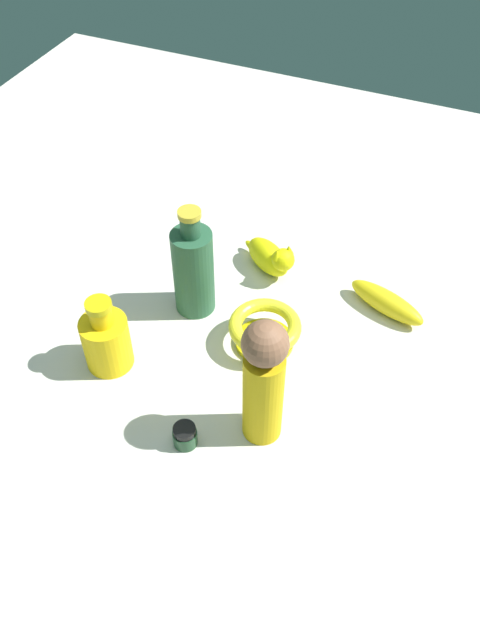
# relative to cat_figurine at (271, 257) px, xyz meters

# --- Properties ---
(ground) EXTENTS (2.00, 2.00, 0.00)m
(ground) POSITION_rel_cat_figurine_xyz_m (-0.21, -0.02, -0.04)
(ground) COLOR silver
(cat_figurine) EXTENTS (0.10, 0.13, 0.09)m
(cat_figurine) POSITION_rel_cat_figurine_xyz_m (0.00, 0.00, 0.00)
(cat_figurine) COLOR yellow
(cat_figurine) RESTS_ON ground
(nail_polish_jar) EXTENTS (0.04, 0.04, 0.04)m
(nail_polish_jar) POSITION_rel_cat_figurine_xyz_m (-0.43, -0.03, -0.02)
(nail_polish_jar) COLOR #1F4628
(nail_polish_jar) RESTS_ON ground
(person_figure_adult) EXTENTS (0.07, 0.07, 0.25)m
(person_figure_adult) POSITION_rel_cat_figurine_xyz_m (-0.36, -0.12, 0.09)
(person_figure_adult) COLOR gold
(person_figure_adult) RESTS_ON ground
(bottle_short) EXTENTS (0.08, 0.08, 0.15)m
(bottle_short) POSITION_rel_cat_figurine_xyz_m (-0.33, 0.17, 0.02)
(bottle_short) COLOR yellow
(bottle_short) RESTS_ON ground
(bowl) EXTENTS (0.13, 0.13, 0.06)m
(bowl) POSITION_rel_cat_figurine_xyz_m (-0.19, -0.06, 0.00)
(bowl) COLOR #BEB00D
(bowl) RESTS_ON ground
(banana) EXTENTS (0.10, 0.16, 0.04)m
(banana) POSITION_rel_cat_figurine_xyz_m (-0.02, -0.24, -0.01)
(banana) COLOR yellow
(banana) RESTS_ON ground
(bottle_tall) EXTENTS (0.08, 0.08, 0.22)m
(bottle_tall) POSITION_rel_cat_figurine_xyz_m (-0.15, 0.10, 0.06)
(bottle_tall) COLOR #265539
(bottle_tall) RESTS_ON ground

